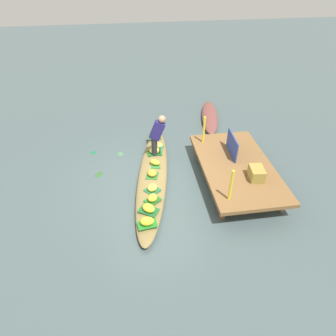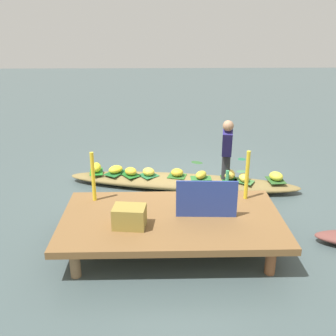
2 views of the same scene
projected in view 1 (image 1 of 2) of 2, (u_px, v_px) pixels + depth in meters
The scene contains 31 objects.
canal_water at pixel (153, 180), 7.76m from camera, with size 40.00×40.00×0.00m, color #425253.
dock_platform at pixel (236, 167), 7.54m from camera, with size 3.20×1.80×0.48m.
vendor_boat at pixel (153, 177), 7.69m from camera, with size 4.61×0.75×0.23m, color olive.
moored_boat at pixel (210, 117), 10.41m from camera, with size 2.49×0.55×0.22m, color brown.
leaf_mat_0 at pixel (152, 175), 7.54m from camera, with size 0.34×0.30×0.01m, color #2C6526.
banana_bunch_0 at pixel (152, 173), 7.50m from camera, with size 0.24×0.23×0.15m, color gold.
leaf_mat_1 at pixel (147, 224), 6.22m from camera, with size 0.41×0.26×0.01m, color #207624.
banana_bunch_1 at pixel (147, 221), 6.16m from camera, with size 0.29×0.20×0.19m, color yellow.
leaf_mat_2 at pixel (158, 148), 8.58m from camera, with size 0.37×0.25×0.01m, color #3E753A.
banana_bunch_2 at pixel (158, 145), 8.53m from camera, with size 0.26×0.19×0.15m, color #F7E551.
leaf_mat_3 at pixel (154, 153), 8.35m from camera, with size 0.40×0.29×0.01m, color #185C1E.
banana_bunch_3 at pixel (154, 150), 8.30m from camera, with size 0.28×0.22×0.19m, color #F9CE4D.
leaf_mat_4 at pixel (154, 137), 9.07m from camera, with size 0.39×0.31×0.01m, color #2D5A26.
banana_bunch_4 at pixel (154, 134), 9.02m from camera, with size 0.28×0.23×0.17m, color yellow.
leaf_mat_5 at pixel (152, 190), 7.09m from camera, with size 0.31×0.32×0.01m, color #23683A.
banana_bunch_5 at pixel (152, 188), 7.04m from camera, with size 0.22×0.25×0.16m, color yellow.
leaf_mat_6 at pixel (155, 164), 7.92m from camera, with size 0.40×0.24×0.01m, color #2C6D2E.
banana_bunch_6 at pixel (155, 162), 7.88m from camera, with size 0.29×0.18×0.15m, color gold.
leaf_mat_7 at pixel (153, 200), 6.81m from camera, with size 0.36×0.28×0.01m, color #1D6220.
banana_bunch_7 at pixel (153, 198), 6.76m from camera, with size 0.25×0.21×0.16m, color yellow.
leaf_mat_8 at pixel (149, 210), 6.55m from camera, with size 0.43×0.29×0.01m, color #1B5B28.
banana_bunch_8 at pixel (149, 208), 6.50m from camera, with size 0.31×0.22×0.15m, color yellow.
vendor_person at pixel (157, 133), 7.88m from camera, with size 0.25×0.47×1.23m.
water_bottle at pixel (161, 150), 8.25m from camera, with size 0.07×0.07×0.25m, color #46A96D.
market_banner at pixel (232, 145), 7.73m from camera, with size 0.88×0.03×0.56m, color navy.
railing_post_west at pixel (204, 130), 8.14m from camera, with size 0.06×0.06×0.80m, color yellow.
railing_post_east at pixel (231, 185), 6.25m from camera, with size 0.06×0.06×0.80m, color yellow.
produce_crate at pixel (256, 173), 6.98m from camera, with size 0.44×0.32×0.30m, color olive.
drifting_plant_0 at pixel (99, 175), 7.94m from camera, with size 0.29×0.19×0.01m, color #2D592A.
drifting_plant_1 at pixel (93, 153), 8.78m from camera, with size 0.18×0.19×0.01m, color #1D623F.
drifting_plant_2 at pixel (120, 154), 8.74m from camera, with size 0.22×0.16×0.01m, color #417249.
Camera 1 is at (5.98, -0.47, 4.96)m, focal length 31.22 mm.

